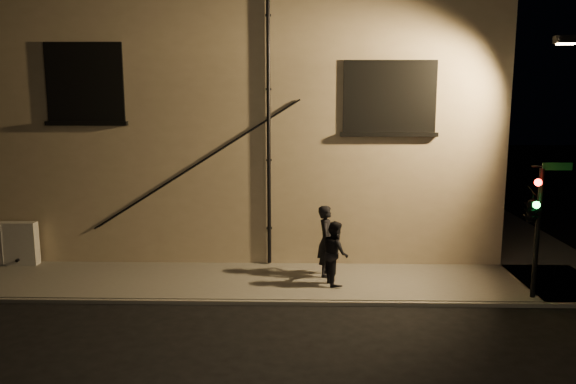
{
  "coord_description": "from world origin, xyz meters",
  "views": [
    {
      "loc": [
        -0.88,
        -13.03,
        5.03
      ],
      "look_at": [
        -1.23,
        1.8,
        2.47
      ],
      "focal_mm": 35.0,
      "sensor_mm": 36.0,
      "label": 1
    }
  ],
  "objects_px": {
    "traffic_signal": "(533,209)",
    "pedestrian_a": "(326,241)",
    "pedestrian_b": "(335,253)",
    "utility_cabinet": "(5,243)"
  },
  "relations": [
    {
      "from": "traffic_signal",
      "to": "pedestrian_a",
      "type": "bearing_deg",
      "value": 160.8
    },
    {
      "from": "pedestrian_a",
      "to": "pedestrian_b",
      "type": "bearing_deg",
      "value": -155.52
    },
    {
      "from": "utility_cabinet",
      "to": "pedestrian_b",
      "type": "height_order",
      "value": "pedestrian_b"
    },
    {
      "from": "utility_cabinet",
      "to": "traffic_signal",
      "type": "xyz_separation_m",
      "value": [
        14.21,
        -2.5,
        1.61
      ]
    },
    {
      "from": "pedestrian_b",
      "to": "traffic_signal",
      "type": "relative_size",
      "value": 0.51
    },
    {
      "from": "pedestrian_b",
      "to": "traffic_signal",
      "type": "xyz_separation_m",
      "value": [
        4.62,
        -0.98,
        1.4
      ]
    },
    {
      "from": "utility_cabinet",
      "to": "pedestrian_a",
      "type": "bearing_deg",
      "value": -4.97
    },
    {
      "from": "traffic_signal",
      "to": "pedestrian_b",
      "type": "bearing_deg",
      "value": 168.05
    },
    {
      "from": "pedestrian_a",
      "to": "traffic_signal",
      "type": "height_order",
      "value": "traffic_signal"
    },
    {
      "from": "pedestrian_a",
      "to": "pedestrian_b",
      "type": "relative_size",
      "value": 1.16
    }
  ]
}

